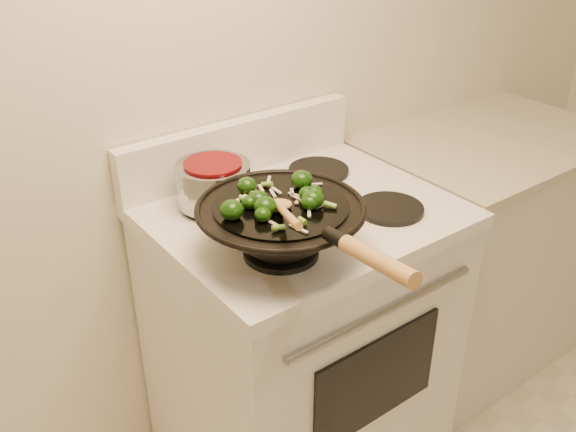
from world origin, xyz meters
TOP-DOWN VIEW (x-y plane):
  - stove at (-0.08, 1.17)m, footprint 0.78×0.67m
  - counter_unit at (0.78, 1.20)m, footprint 0.88×0.62m
  - wok at (-0.26, 1.02)m, footprint 0.39×0.65m
  - stirfry at (-0.27, 1.03)m, footprint 0.29×0.28m
  - wooden_spoon at (-0.31, 0.94)m, footprint 0.17×0.27m
  - saucepan at (-0.26, 1.32)m, footprint 0.20×0.32m

SIDE VIEW (x-z plane):
  - counter_unit at x=0.78m, z-range 0.00..0.91m
  - stove at x=-0.08m, z-range -0.07..1.01m
  - saucepan at x=-0.26m, z-range 0.93..1.05m
  - wok at x=-0.26m, z-range 0.90..1.10m
  - stirfry at x=-0.27m, z-range 1.05..1.09m
  - wooden_spoon at x=-0.31m, z-range 1.03..1.14m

